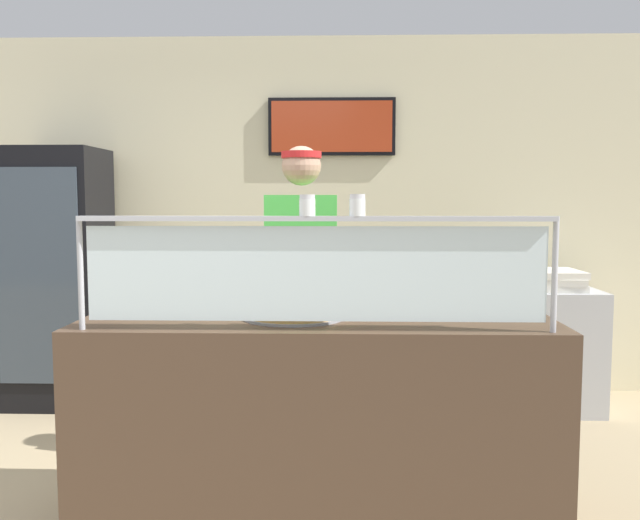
# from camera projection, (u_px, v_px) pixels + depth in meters

# --- Properties ---
(ground_plane) EXTENTS (12.00, 12.00, 0.00)m
(ground_plane) POSITION_uv_depth(u_px,v_px,m) (322.00, 467.00, 3.72)
(ground_plane) COLOR tan
(ground_plane) RESTS_ON ground
(shop_rear_unit) EXTENTS (6.49, 0.13, 2.70)m
(shop_rear_unit) POSITION_uv_depth(u_px,v_px,m) (327.00, 215.00, 5.18)
(shop_rear_unit) COLOR beige
(shop_rear_unit) RESTS_ON ground
(serving_counter) EXTENTS (2.09, 0.72, 0.95)m
(serving_counter) POSITION_uv_depth(u_px,v_px,m) (318.00, 421.00, 3.04)
(serving_counter) COLOR #4C3828
(serving_counter) RESTS_ON ground
(sneeze_guard) EXTENTS (1.92, 0.06, 0.46)m
(sneeze_guard) POSITION_uv_depth(u_px,v_px,m) (315.00, 259.00, 2.67)
(sneeze_guard) COLOR #B2B5BC
(sneeze_guard) RESTS_ON serving_counter
(pizza_tray) EXTENTS (0.46, 0.46, 0.04)m
(pizza_tray) POSITION_uv_depth(u_px,v_px,m) (294.00, 314.00, 2.99)
(pizza_tray) COLOR #9EA0A8
(pizza_tray) RESTS_ON serving_counter
(pizza_server) EXTENTS (0.13, 0.29, 0.01)m
(pizza_server) POSITION_uv_depth(u_px,v_px,m) (293.00, 310.00, 2.97)
(pizza_server) COLOR #ADAFB7
(pizza_server) RESTS_ON pizza_tray
(parmesan_shaker) EXTENTS (0.06, 0.06, 0.08)m
(parmesan_shaker) POSITION_uv_depth(u_px,v_px,m) (307.00, 207.00, 2.66)
(parmesan_shaker) COLOR white
(parmesan_shaker) RESTS_ON sneeze_guard
(pepper_flake_shaker) EXTENTS (0.06, 0.06, 0.09)m
(pepper_flake_shaker) POSITION_uv_depth(u_px,v_px,m) (357.00, 207.00, 2.65)
(pepper_flake_shaker) COLOR white
(pepper_flake_shaker) RESTS_ON sneeze_guard
(worker_figure) EXTENTS (0.41, 0.50, 1.76)m
(worker_figure) POSITION_uv_depth(u_px,v_px,m) (302.00, 287.00, 3.62)
(worker_figure) COLOR #23232D
(worker_figure) RESTS_ON ground
(drink_fridge) EXTENTS (0.67, 0.61, 1.84)m
(drink_fridge) POSITION_uv_depth(u_px,v_px,m) (57.00, 277.00, 4.84)
(drink_fridge) COLOR black
(drink_fridge) RESTS_ON ground
(prep_shelf) EXTENTS (0.70, 0.55, 0.85)m
(prep_shelf) POSITION_uv_depth(u_px,v_px,m) (546.00, 349.00, 4.74)
(prep_shelf) COLOR #B7BABF
(prep_shelf) RESTS_ON ground
(pizza_box_stack) EXTENTS (0.45, 0.45, 0.13)m
(pizza_box_stack) POSITION_uv_depth(u_px,v_px,m) (547.00, 280.00, 4.69)
(pizza_box_stack) COLOR silver
(pizza_box_stack) RESTS_ON prep_shelf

